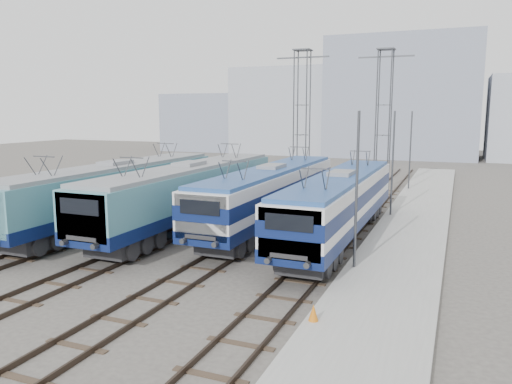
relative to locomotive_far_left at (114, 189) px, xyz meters
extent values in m
plane|color=#514C47|center=(6.75, -5.49, -2.32)|extent=(160.00, 160.00, 0.00)
cube|color=#9E9E99|center=(16.95, 2.51, -2.17)|extent=(4.00, 70.00, 0.30)
cube|color=#0D1A4C|center=(0.00, 0.23, -0.89)|extent=(2.95, 18.64, 0.62)
cube|color=teal|center=(0.00, 0.23, 0.35)|extent=(2.90, 18.64, 1.86)
cube|color=gray|center=(0.00, 0.23, 1.38)|extent=(2.67, 17.89, 0.21)
cube|color=#262628|center=(0.00, -5.98, -1.67)|extent=(2.17, 3.73, 0.70)
cube|color=#262628|center=(0.00, 6.44, -1.67)|extent=(2.17, 3.73, 0.70)
cube|color=#0D1A4C|center=(4.50, 1.31, -0.89)|extent=(2.96, 18.68, 0.62)
cube|color=teal|center=(4.50, 1.31, 0.35)|extent=(2.91, 18.68, 1.87)
cube|color=teal|center=(4.50, -7.67, 0.17)|extent=(2.67, 0.73, 2.12)
cube|color=gray|center=(4.50, 1.31, 1.39)|extent=(2.67, 17.93, 0.21)
cube|color=#262628|center=(4.50, -4.92, -1.67)|extent=(2.18, 3.74, 0.70)
cube|color=#262628|center=(4.50, 7.54, -1.67)|extent=(2.18, 3.74, 0.70)
cube|color=#0D1A4C|center=(9.00, 3.24, -0.95)|extent=(2.82, 17.83, 0.59)
cube|color=silver|center=(9.00, 3.24, 0.24)|extent=(2.77, 17.83, 1.78)
cube|color=#0D1A4C|center=(9.00, 3.24, 0.19)|extent=(2.81, 17.85, 0.69)
cube|color=silver|center=(9.00, -5.33, 0.06)|extent=(2.55, 0.69, 2.02)
cube|color=navy|center=(9.00, 3.24, 1.23)|extent=(2.55, 17.12, 0.20)
cube|color=#262628|center=(9.00, -2.71, -1.69)|extent=(2.08, 3.57, 0.67)
cube|color=#262628|center=(9.00, 9.18, -1.69)|extent=(2.08, 3.57, 0.67)
cube|color=#0D1A4C|center=(13.50, 1.87, -0.96)|extent=(2.80, 17.65, 0.59)
cube|color=silver|center=(13.50, 1.87, 0.22)|extent=(2.75, 17.65, 1.77)
cube|color=#0D1A4C|center=(13.50, 1.87, 0.17)|extent=(2.79, 17.67, 0.69)
cube|color=silver|center=(13.50, -6.61, 0.04)|extent=(2.53, 0.69, 2.00)
cube|color=navy|center=(13.50, 1.87, 1.20)|extent=(2.53, 16.94, 0.20)
cube|color=#262628|center=(13.50, -4.01, -1.70)|extent=(2.06, 3.53, 0.66)
cube|color=#262628|center=(13.50, 7.75, -1.70)|extent=(2.06, 3.53, 0.66)
cylinder|color=#3F4247|center=(6.20, 15.96, 3.68)|extent=(0.10, 0.10, 12.00)
cylinder|color=#3F4247|center=(7.30, 15.96, 3.68)|extent=(0.10, 0.10, 12.00)
cylinder|color=#3F4247|center=(6.20, 17.06, 3.68)|extent=(0.10, 0.10, 12.00)
cylinder|color=#3F4247|center=(7.30, 17.06, 3.68)|extent=(0.10, 0.10, 12.00)
cube|color=#3F4247|center=(6.75, 16.51, 9.08)|extent=(4.50, 0.12, 0.12)
cylinder|color=#3F4247|center=(12.70, 17.96, 3.68)|extent=(0.10, 0.10, 12.00)
cylinder|color=#3F4247|center=(13.80, 17.96, 3.68)|extent=(0.10, 0.10, 12.00)
cylinder|color=#3F4247|center=(12.70, 19.06, 3.68)|extent=(0.10, 0.10, 12.00)
cylinder|color=#3F4247|center=(13.80, 19.06, 3.68)|extent=(0.10, 0.10, 12.00)
cube|color=#3F4247|center=(13.25, 18.51, 9.08)|extent=(4.50, 0.12, 0.12)
cylinder|color=#3F4247|center=(15.35, -3.49, 1.18)|extent=(0.12, 0.12, 7.00)
cylinder|color=#3F4247|center=(15.35, 8.51, 1.18)|extent=(0.12, 0.12, 7.00)
cylinder|color=#3F4247|center=(15.35, 20.51, 1.18)|extent=(0.12, 0.12, 7.00)
cone|color=orange|center=(15.25, -9.64, -1.74)|extent=(0.33, 0.33, 0.55)
cube|color=#A1A7B4|center=(-7.25, 56.51, 4.68)|extent=(18.00, 12.00, 14.00)
cube|color=gray|center=(10.75, 56.51, 6.68)|extent=(22.00, 14.00, 18.00)
cube|color=gray|center=(-23.25, 56.51, 2.68)|extent=(14.00, 10.00, 10.00)
camera|label=1|loc=(19.29, -24.42, 4.65)|focal=35.00mm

